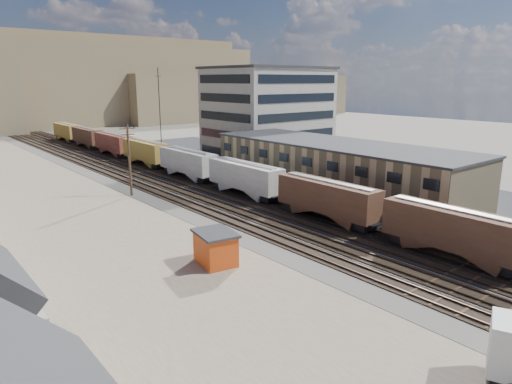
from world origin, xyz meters
TOP-DOWN VIEW (x-y plane):
  - ground at (0.00, 0.00)m, footprint 300.00×300.00m
  - ballast_bed at (0.00, 50.00)m, footprint 18.00×200.00m
  - dirt_yard at (-20.00, 40.00)m, footprint 24.00×180.00m
  - asphalt_lot at (22.00, 35.00)m, footprint 26.00×120.00m
  - rail_tracks at (-0.55, 50.00)m, footprint 11.40×200.00m
  - freight_train at (3.80, 54.64)m, footprint 3.00×119.74m
  - warehouse at (14.98, 25.00)m, footprint 12.40×40.40m
  - office_tower at (27.95, 54.95)m, footprint 22.60×18.60m
  - utility_pole_north at (-8.50, 42.00)m, footprint 2.20×0.32m
  - radio_mast at (6.00, 60.00)m, footprint 1.20×0.16m
  - maintenance_shed at (-13.31, 14.29)m, footprint 3.77×4.51m
  - parked_car_blue at (20.10, 37.03)m, footprint 5.52×5.40m
  - parked_car_far at (30.60, 39.60)m, footprint 3.55×5.37m

SIDE VIEW (x-z plane):
  - ground at x=0.00m, z-range 0.00..0.00m
  - dirt_yard at x=-20.00m, z-range 0.00..0.03m
  - asphalt_lot at x=22.00m, z-range 0.00..0.04m
  - ballast_bed at x=0.00m, z-range 0.00..0.06m
  - rail_tracks at x=-0.55m, z-range -0.01..0.23m
  - parked_car_blue at x=20.10m, z-range 0.00..1.47m
  - parked_car_far at x=30.60m, z-range 0.00..1.70m
  - maintenance_shed at x=-13.31m, z-range 0.03..2.99m
  - freight_train at x=3.80m, z-range 0.56..5.02m
  - warehouse at x=14.98m, z-range 0.03..7.28m
  - utility_pole_north at x=-8.50m, z-range 0.30..10.30m
  - radio_mast at x=6.00m, z-range 0.12..18.12m
  - office_tower at x=27.95m, z-range 0.04..18.49m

